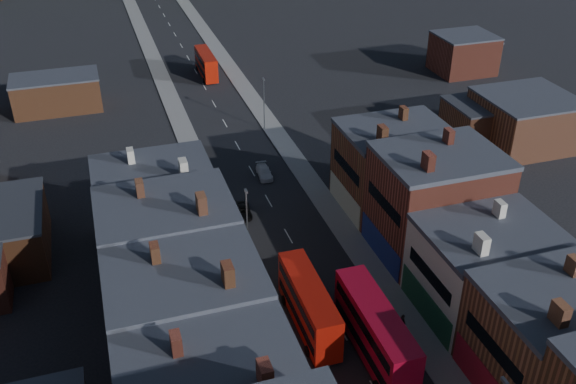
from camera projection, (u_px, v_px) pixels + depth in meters
pavement_west at (201, 171)px, 85.52m from camera, size 3.00×200.00×0.12m
pavement_east at (293, 157)px, 88.93m from camera, size 3.00×200.00×0.12m
lamp_post_2 at (247, 218)px, 67.12m from camera, size 0.25×0.70×8.12m
lamp_post_3 at (264, 101)px, 94.40m from camera, size 0.25×0.70×8.12m
bus_0 at (309, 304)px, 58.55m from camera, size 2.92×11.17×4.81m
bus_1 at (375, 331)px, 55.21m from camera, size 3.15×12.23×5.28m
bus_2 at (206, 64)px, 115.19m from camera, size 2.59×10.07×4.34m
car_2 at (243, 211)px, 76.05m from camera, size 2.28×4.22×1.13m
car_3 at (264, 172)px, 84.13m from camera, size 1.98×4.33×1.23m
ped_3 at (403, 322)px, 58.81m from camera, size 0.50×1.06×1.79m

